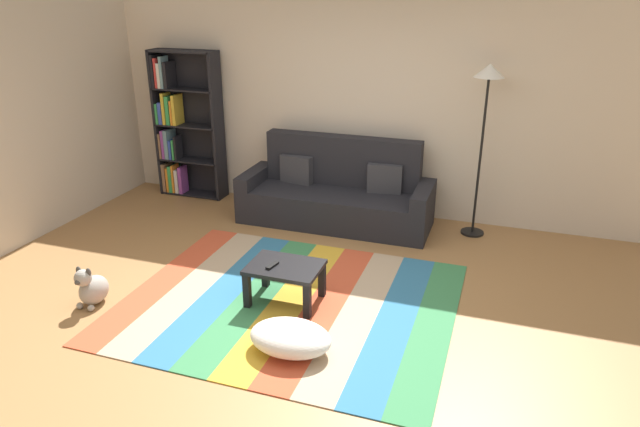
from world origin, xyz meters
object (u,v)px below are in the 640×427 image
at_px(bookshelf, 181,127).
at_px(dog, 92,288).
at_px(standing_lamp, 487,94).
at_px(pouf, 290,338).
at_px(coffee_table, 285,272).
at_px(couch, 337,195).
at_px(tv_remote, 272,265).

bearing_deg(bookshelf, dog, -75.07).
relative_size(bookshelf, standing_lamp, 1.00).
distance_m(bookshelf, pouf, 4.07).
xyz_separation_m(coffee_table, standing_lamp, (1.47, 2.12, 1.30)).
distance_m(couch, pouf, 2.70).
height_order(couch, bookshelf, bookshelf).
bearing_deg(pouf, couch, 99.64).
relative_size(coffee_table, tv_remote, 4.30).
bearing_deg(tv_remote, dog, -149.23).
distance_m(coffee_table, pouf, 0.78).
height_order(bookshelf, tv_remote, bookshelf).
relative_size(pouf, tv_remote, 4.38).
xyz_separation_m(couch, pouf, (0.45, -2.66, -0.21)).
relative_size(bookshelf, pouf, 2.91).
relative_size(couch, tv_remote, 15.07).
height_order(bookshelf, dog, bookshelf).
xyz_separation_m(coffee_table, pouf, (0.32, -0.69, -0.17)).
xyz_separation_m(coffee_table, dog, (-1.62, -0.59, -0.14)).
relative_size(dog, tv_remote, 2.65).
bearing_deg(dog, tv_remote, 19.33).
bearing_deg(couch, dog, -120.24).
xyz_separation_m(couch, dog, (-1.49, -2.56, -0.18)).
relative_size(bookshelf, coffee_table, 2.97).
xyz_separation_m(dog, tv_remote, (1.53, 0.54, 0.22)).
height_order(bookshelf, coffee_table, bookshelf).
xyz_separation_m(bookshelf, tv_remote, (2.28, -2.31, -0.54)).
distance_m(couch, standing_lamp, 2.04).
distance_m(dog, standing_lamp, 4.35).
height_order(standing_lamp, tv_remote, standing_lamp).
bearing_deg(pouf, bookshelf, 132.57).
height_order(dog, standing_lamp, standing_lamp).
height_order(coffee_table, dog, dog).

